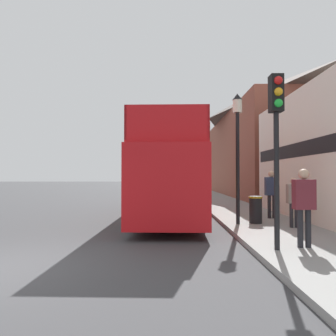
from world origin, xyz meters
name	(u,v)px	position (x,y,z in m)	size (l,w,h in m)	color
ground_plane	(127,197)	(0.00, 21.00, 0.00)	(144.00, 144.00, 0.00)	#3D3D3F
sidewalk	(216,199)	(6.99, 18.00, 0.07)	(3.00, 108.00, 0.14)	gray
brick_terrace_rear	(256,143)	(11.49, 23.63, 4.78)	(6.00, 22.65, 9.56)	brown
tour_bus	(172,177)	(3.65, 7.94, 1.76)	(2.76, 10.67, 3.84)	red
parked_car_ahead_of_bus	(181,191)	(4.38, 16.63, 0.71)	(1.89, 4.13, 1.51)	maroon
pedestrian_nearest	(305,200)	(6.72, 1.36, 1.24)	(0.48, 0.26, 1.83)	#232328
pedestrian_second	(295,197)	(7.61, 4.28, 1.11)	(0.42, 0.23, 1.61)	#232328
pedestrian_third	(273,190)	(7.61, 6.56, 1.26)	(0.49, 0.27, 1.86)	#232328
traffic_signal	(278,121)	(6.00, 1.09, 3.05)	(0.28, 0.42, 3.97)	black
lamp_post_nearest	(239,133)	(5.97, 5.09, 3.29)	(0.35, 0.35, 4.55)	black
lamp_post_second	(209,146)	(5.91, 13.29, 3.61)	(0.35, 0.35, 5.08)	black
lamp_post_third	(197,159)	(5.88, 21.49, 3.21)	(0.35, 0.35, 4.43)	black
litter_bin	(257,209)	(6.62, 5.23, 0.65)	(0.48, 0.48, 0.95)	black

